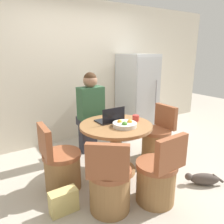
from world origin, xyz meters
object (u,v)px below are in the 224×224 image
object	(u,v)px
chair_right_side	(157,141)
chair_near_camera	(157,179)
chair_left_side	(61,168)
laptop	(110,119)
refrigerator	(137,95)
chair_near_left_corner	(110,186)
dining_table	(116,141)
fruit_bowl	(125,124)
cat	(203,179)
handbag	(64,201)
person_seated	(90,110)

from	to	relation	value
chair_right_side	chair_near_camera	xyz separation A→B (m)	(-0.77, -0.80, 0.00)
chair_left_side	chair_near_camera	bearing A→B (deg)	-132.59
laptop	chair_left_side	bearing A→B (deg)	6.19
refrigerator	chair_near_left_corner	bearing A→B (deg)	-135.75
dining_table	laptop	size ratio (longest dim) A/B	2.79
chair_left_side	fruit_bowl	bearing A→B (deg)	-99.78
refrigerator	chair_right_side	world-z (taller)	refrigerator
refrigerator	cat	world-z (taller)	refrigerator
cat	handbag	size ratio (longest dim) A/B	1.41
chair_left_side	cat	size ratio (longest dim) A/B	2.03
person_seated	handbag	xyz separation A→B (m)	(-0.91, -1.10, -0.64)
handbag	person_seated	bearing A→B (deg)	50.54
dining_table	fruit_bowl	bearing A→B (deg)	-75.14
chair_left_side	fruit_bowl	xyz separation A→B (m)	(0.84, -0.19, 0.46)
chair_near_camera	cat	world-z (taller)	chair_near_camera
dining_table	chair_right_side	world-z (taller)	chair_right_side
chair_near_camera	fruit_bowl	bearing A→B (deg)	-93.01
chair_right_side	laptop	world-z (taller)	laptop
dining_table	chair_right_side	xyz separation A→B (m)	(0.80, 0.00, -0.18)
chair_near_left_corner	dining_table	bearing A→B (deg)	-90.00
laptop	chair_near_camera	bearing A→B (deg)	92.30
refrigerator	cat	xyz separation A→B (m)	(-0.50, -2.00, -0.74)
chair_left_side	fruit_bowl	distance (m)	0.98
chair_near_left_corner	chair_left_side	bearing A→B (deg)	-27.02
person_seated	laptop	size ratio (longest dim) A/B	3.86
chair_near_camera	chair_near_left_corner	xyz separation A→B (m)	(-0.53, 0.18, 0.00)
dining_table	laptop	bearing A→B (deg)	94.41
dining_table	chair_near_left_corner	distance (m)	0.82
laptop	handbag	size ratio (longest dim) A/B	1.19
refrigerator	person_seated	distance (m)	1.36
chair_near_camera	laptop	distance (m)	1.04
cat	fruit_bowl	bearing A→B (deg)	-9.02
cat	chair_near_left_corner	bearing A→B (deg)	24.32
person_seated	laptop	world-z (taller)	person_seated
dining_table	handbag	size ratio (longest dim) A/B	3.32
dining_table	chair_near_left_corner	world-z (taller)	chair_near_left_corner
chair_near_left_corner	fruit_bowl	distance (m)	0.86
refrigerator	chair_near_camera	world-z (taller)	refrigerator
chair_near_left_corner	laptop	distance (m)	1.01
cat	chair_right_side	bearing A→B (deg)	-55.11
dining_table	cat	xyz separation A→B (m)	(0.78, -0.89, -0.39)
chair_left_side	chair_right_side	bearing A→B (deg)	-88.53
person_seated	fruit_bowl	bearing A→B (deg)	94.40
laptop	handbag	xyz separation A→B (m)	(-0.93, -0.51, -0.64)
chair_left_side	chair_right_side	distance (m)	1.60
laptop	refrigerator	bearing A→B (deg)	-142.59
chair_left_side	handbag	world-z (taller)	chair_left_side
chair_near_left_corner	person_seated	distance (m)	1.50
fruit_bowl	cat	size ratio (longest dim) A/B	0.75
dining_table	laptop	distance (m)	0.32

